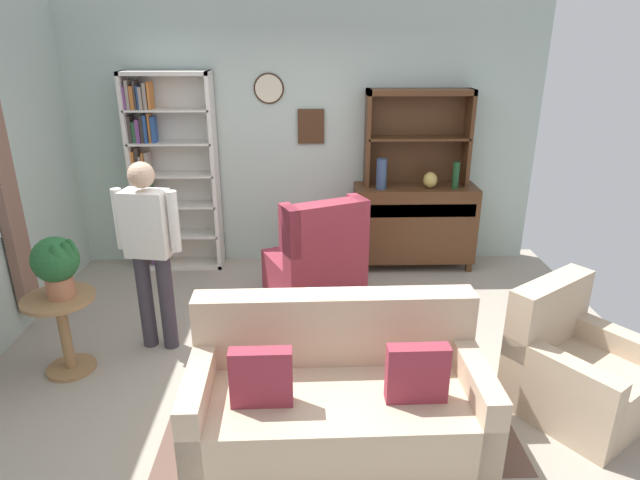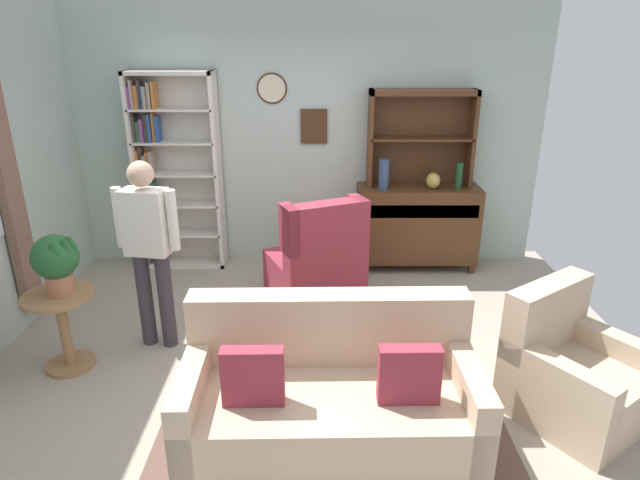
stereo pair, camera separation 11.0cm
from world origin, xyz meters
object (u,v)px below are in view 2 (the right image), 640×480
Objects in this scene: vase_round at (435,181)px; wingback_chair at (319,264)px; bottle_wine at (461,176)px; book_stack at (337,323)px; person_reading at (151,243)px; vase_tall at (386,174)px; plant_stand at (65,322)px; bookshelf at (173,171)px; sideboard_hutch at (423,125)px; coffee_table at (330,329)px; armchair_floral at (575,376)px; potted_plant_large at (59,260)px; couch_floral at (331,398)px; sideboard at (418,223)px.

wingback_chair is (-1.21, -0.75, -0.62)m from vase_round.
bottle_wine is 2.46m from book_stack.
bottle_wine is 3.18m from person_reading.
plant_stand is at bearing -144.57° from vase_tall.
bookshelf is 2.79m from vase_round.
vase_tall reaches higher than wingback_chair.
vase_tall is at bearing -154.11° from sideboard_hutch.
bottle_wine is 0.35× the size of coffee_table.
armchair_floral reaches higher than book_stack.
couch_floral is at bearing -22.41° from potted_plant_large.
potted_plant_large reaches higher than wingback_chair.
bottle_wine is 3.93m from plant_stand.
armchair_floral is 3.23m from person_reading.
potted_plant_large reaches higher than coffee_table.
sideboard_hutch is at bearing 66.62° from book_stack.
sideboard_hutch is 0.65m from vase_tall.
person_reading is (0.61, 0.34, 0.52)m from plant_stand.
wingback_chair reaches higher than couch_floral.
bookshelf reaches higher than plant_stand.
coffee_table is at bearing -14.86° from person_reading.
potted_plant_large is at bearing 178.71° from coffee_table.
potted_plant_large is at bearing 176.30° from book_stack.
sideboard is at bearing 152.83° from vase_round.
wingback_chair is at bearing -153.58° from bottle_wine.
sideboard reaches higher than book_stack.
armchair_floral reaches higher than plant_stand.
armchair_floral is at bearing 9.25° from couch_floral.
person_reading is at bearing 140.81° from couch_floral.
wingback_chair is 1.26m from book_stack.
couch_floral is 2.27× the size of coffee_table.
coffee_table is at bearing -51.24° from bookshelf.
vase_round reaches higher than armchair_floral.
armchair_floral is (0.26, -2.40, -0.77)m from bottle_wine.
bottle_wine is at bearing 62.58° from couch_floral.
sideboard is 2.06× the size of plant_stand.
bottle_wine is (0.78, -0.01, -0.02)m from vase_tall.
plant_stand is at bearing -151.22° from person_reading.
bookshelf is 3.05m from bottle_wine.
person_reading reaches higher than wingback_chair.
bookshelf is 2.70m from sideboard_hutch.
vase_round is at bearing -3.13° from bookshelf.
wingback_chair is at bearing 135.95° from armchair_floral.
vase_round is 0.16× the size of wingback_chair.
book_stack is (-1.59, 0.42, 0.17)m from armchair_floral.
couch_floral is at bearing -109.82° from sideboard.
bookshelf is at bearing 79.95° from plant_stand.
armchair_floral is 3.71m from potted_plant_large.
vase_round is at bearing 31.08° from potted_plant_large.
sideboard_hutch is at bearing 35.60° from person_reading.
sideboard is 2.27m from book_stack.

